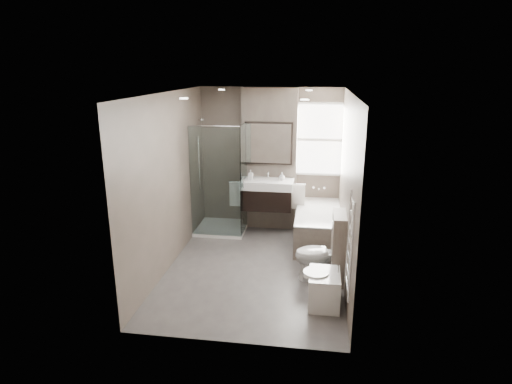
% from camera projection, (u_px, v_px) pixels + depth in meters
% --- Properties ---
extents(room, '(2.70, 3.90, 2.70)m').
position_uv_depth(room, '(256.00, 185.00, 6.19)').
color(room, '#534F4D').
rests_on(room, ground).
extents(vanity_pier, '(1.00, 0.25, 2.60)m').
position_uv_depth(vanity_pier, '(269.00, 160.00, 7.87)').
color(vanity_pier, '#5F554B').
rests_on(vanity_pier, ground).
extents(vanity, '(0.95, 0.47, 0.66)m').
position_uv_depth(vanity, '(267.00, 194.00, 7.70)').
color(vanity, black).
rests_on(vanity, vanity_pier).
extents(mirror_cabinet, '(0.86, 0.08, 0.76)m').
position_uv_depth(mirror_cabinet, '(269.00, 143.00, 7.62)').
color(mirror_cabinet, black).
rests_on(mirror_cabinet, vanity_pier).
extents(towel_left, '(0.24, 0.06, 0.44)m').
position_uv_depth(towel_left, '(236.00, 194.00, 7.76)').
color(towel_left, silver).
rests_on(towel_left, vanity_pier).
extents(towel_right, '(0.24, 0.06, 0.44)m').
position_uv_depth(towel_right, '(298.00, 197.00, 7.61)').
color(towel_right, silver).
rests_on(towel_right, vanity_pier).
extents(shower_enclosure, '(0.90, 0.90, 2.00)m').
position_uv_depth(shower_enclosure, '(226.00, 206.00, 7.80)').
color(shower_enclosure, white).
rests_on(shower_enclosure, ground).
extents(bathtub, '(0.75, 1.60, 0.57)m').
position_uv_depth(bathtub, '(318.00, 225.00, 7.38)').
color(bathtub, '#5F554B').
rests_on(bathtub, ground).
extents(window, '(0.98, 0.06, 1.33)m').
position_uv_depth(window, '(320.00, 140.00, 7.74)').
color(window, white).
rests_on(window, room).
extents(toilet, '(0.80, 0.56, 0.74)m').
position_uv_depth(toilet, '(320.00, 254.00, 6.10)').
color(toilet, white).
rests_on(toilet, ground).
extents(cistern_box, '(0.19, 0.55, 1.00)m').
position_uv_depth(cistern_box, '(338.00, 247.00, 6.01)').
color(cistern_box, '#5F554B').
rests_on(cistern_box, ground).
extents(bidet, '(0.47, 0.54, 0.56)m').
position_uv_depth(bidet, '(324.00, 288.00, 5.45)').
color(bidet, white).
rests_on(bidet, ground).
extents(towel_radiator, '(0.03, 0.49, 1.10)m').
position_uv_depth(towel_radiator, '(350.00, 245.00, 4.55)').
color(towel_radiator, silver).
rests_on(towel_radiator, room).
extents(soap_bottle_a, '(0.08, 0.08, 0.18)m').
position_uv_depth(soap_bottle_a, '(251.00, 175.00, 7.62)').
color(soap_bottle_a, white).
rests_on(soap_bottle_a, vanity).
extents(soap_bottle_b, '(0.11, 0.11, 0.14)m').
position_uv_depth(soap_bottle_b, '(282.00, 176.00, 7.61)').
color(soap_bottle_b, white).
rests_on(soap_bottle_b, vanity).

